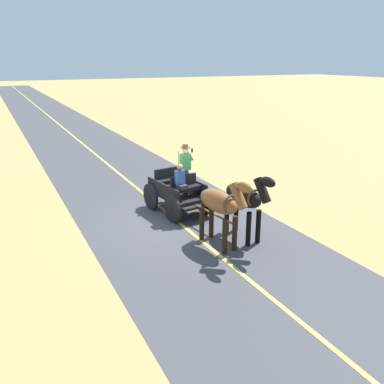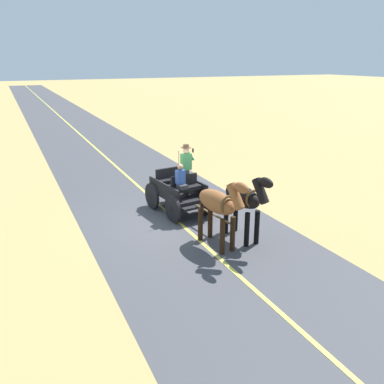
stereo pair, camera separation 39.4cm
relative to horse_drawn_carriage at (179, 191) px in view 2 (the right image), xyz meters
The scene contains 6 objects.
ground_plane 1.00m from the horse_drawn_carriage, 46.20° to the left, with size 200.00×200.00×0.00m, color tan.
road_surface 1.00m from the horse_drawn_carriage, 46.20° to the left, with size 6.25×160.00×0.01m, color #424247.
road_centre_stripe 0.99m from the horse_drawn_carriage, 46.20° to the left, with size 0.12×160.00×0.00m, color #DBCC4C.
horse_drawn_carriage is the anchor object (origin of this frame).
horse_near_side 3.11m from the horse_drawn_carriage, 106.02° to the left, with size 0.67×2.14×2.21m.
horse_off_side 3.11m from the horse_drawn_carriage, 88.60° to the left, with size 0.78×2.15×2.21m.
Camera 2 is at (4.91, 12.09, 5.27)m, focal length 37.71 mm.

